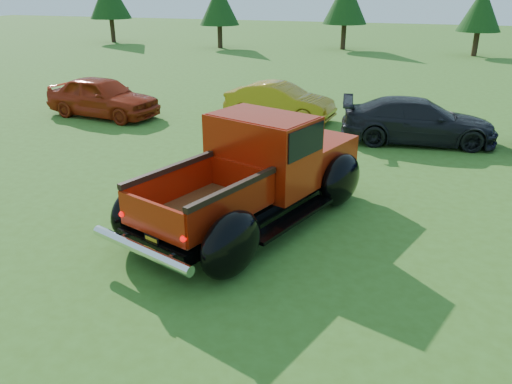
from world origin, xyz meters
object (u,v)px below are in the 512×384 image
show_car_red (103,97)px  pickup_truck (262,169)px  tree_mid_right (481,9)px  show_car_yellow (280,101)px  show_car_grey (418,121)px  tree_west (219,4)px  tree_mid_left (346,1)px

show_car_red → pickup_truck: bearing=-120.5°
tree_mid_right → show_car_yellow: bearing=-110.8°
tree_mid_right → show_car_grey: tree_mid_right is taller
show_car_yellow → show_car_grey: size_ratio=0.84×
tree_west → pickup_truck: tree_west is taller
show_car_red → show_car_yellow: bearing=-68.0°
tree_mid_right → show_car_yellow: 22.06m
tree_west → show_car_red: bearing=-79.2°
pickup_truck → show_car_yellow: size_ratio=1.57×
tree_west → show_car_yellow: tree_west is taller
show_car_red → show_car_yellow: show_car_red is taller
tree_mid_left → show_car_grey: tree_mid_left is taller
show_car_red → show_car_grey: size_ratio=0.93×
show_car_grey → pickup_truck: bearing=147.5°
tree_west → show_car_red: tree_west is taller
pickup_truck → show_car_grey: (2.91, 6.40, -0.34)m
tree_west → tree_mid_right: 18.03m
tree_mid_right → show_car_yellow: tree_mid_right is taller
tree_mid_right → show_car_red: tree_mid_right is taller
tree_west → tree_mid_left: bearing=12.5°
tree_mid_left → show_car_yellow: 21.71m
show_car_red → show_car_yellow: size_ratio=1.10×
tree_mid_left → tree_mid_right: 9.06m
tree_west → show_car_yellow: (10.19, -19.50, -2.47)m
pickup_truck → show_car_grey: size_ratio=1.33×
tree_west → tree_mid_left: size_ratio=0.92×
show_car_yellow → tree_mid_left: bearing=9.1°
tree_mid_left → show_car_red: (-4.98, -23.14, -2.66)m
tree_west → show_car_grey: 25.81m
tree_mid_right → pickup_truck: bearing=-101.9°
show_car_grey → tree_west: bearing=27.5°
tree_west → pickup_truck: bearing=-66.2°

